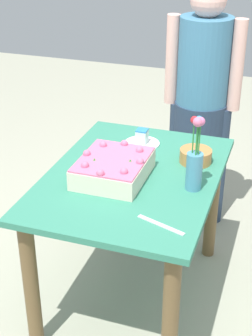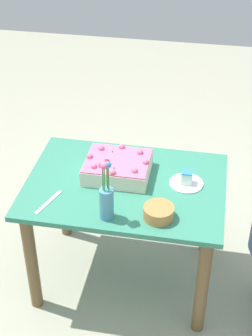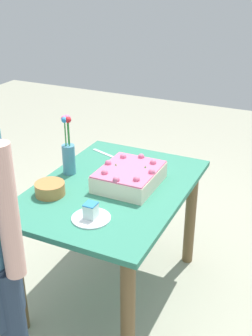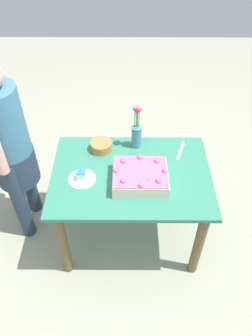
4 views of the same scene
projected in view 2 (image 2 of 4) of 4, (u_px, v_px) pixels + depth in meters
The scene contains 7 objects.
ground_plane at pixel (125, 275), 3.26m from camera, with size 8.00×8.00×0.00m, color #A2A28C.
dining_table at pixel (125, 203), 2.93m from camera, with size 1.10×0.79×0.73m.
sheet_cake at pixel (118, 167), 2.89m from camera, with size 0.36×0.30×0.12m.
serving_plate_with_slice at pixel (187, 180), 2.83m from camera, with size 0.19×0.19×0.08m.
cake_knife at pixel (48, 202), 2.71m from camera, with size 0.22×0.02×0.00m, color silver.
flower_vase at pixel (106, 196), 2.54m from camera, with size 0.07×0.07×0.35m.
fruit_bowl at pixel (159, 212), 2.59m from camera, with size 0.16×0.16×0.07m, color #BF7B40.
Camera 2 is at (0.42, -2.24, 2.44)m, focal length 55.00 mm.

